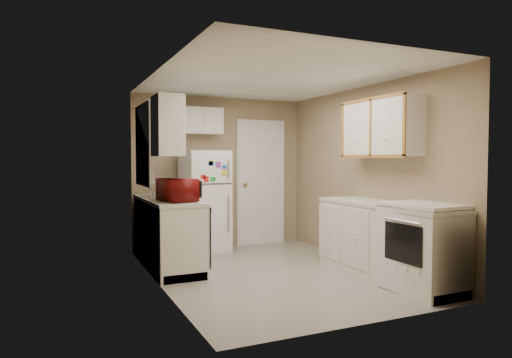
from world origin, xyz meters
name	(u,v)px	position (x,y,z in m)	size (l,w,h in m)	color
floor	(272,273)	(0.00, 0.00, 0.00)	(3.80, 3.80, 0.00)	#AAA498
ceiling	(273,78)	(0.00, 0.00, 2.40)	(3.80, 3.80, 0.00)	white
wall_left	(159,179)	(-1.40, 0.00, 1.20)	(3.80, 3.80, 0.00)	#9D8767
wall_right	(365,175)	(1.40, 0.00, 1.20)	(3.80, 3.80, 0.00)	#9D8767
wall_back	(220,172)	(0.00, 1.90, 1.20)	(2.80, 2.80, 0.00)	#9D8767
wall_front	(372,185)	(0.00, -1.90, 1.20)	(2.80, 2.80, 0.00)	#9D8767
left_counter	(168,232)	(-1.10, 0.90, 0.45)	(0.60, 1.80, 0.90)	silver
dishwasher	(202,235)	(-0.81, 0.30, 0.49)	(0.03, 0.58, 0.72)	black
sink	(165,200)	(-1.10, 1.05, 0.86)	(0.54, 0.74, 0.16)	gray
microwave	(178,189)	(-1.09, 0.40, 1.05)	(0.28, 0.50, 0.33)	maroon
soap_bottle	(160,188)	(-1.09, 1.39, 1.00)	(0.08, 0.08, 0.17)	beige
window_blinds	(145,145)	(-1.36, 1.05, 1.60)	(0.10, 0.98, 1.08)	silver
upper_cabinet_left	(167,126)	(-1.25, 0.22, 1.80)	(0.30, 0.45, 0.70)	silver
refrigerator	(205,202)	(-0.39, 1.50, 0.77)	(0.63, 0.62, 1.54)	white
cabinet_over_fridge	(199,121)	(-0.40, 1.75, 2.00)	(0.70, 0.30, 0.40)	silver
interior_door	(261,183)	(0.70, 1.86, 1.02)	(0.86, 0.06, 2.08)	white
right_counter	(386,241)	(1.10, -0.80, 0.45)	(0.60, 2.00, 0.90)	silver
stove	(425,247)	(1.13, -1.37, 0.48)	(0.64, 0.79, 0.96)	white
upper_cabinet_right	(381,128)	(1.25, -0.50, 1.80)	(0.30, 1.20, 0.70)	silver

